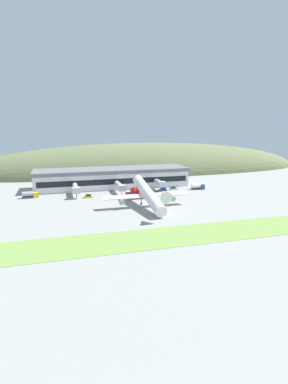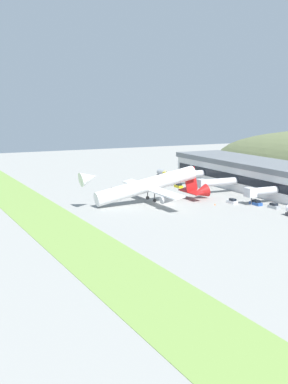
{
  "view_description": "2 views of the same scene",
  "coord_description": "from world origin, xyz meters",
  "px_view_note": "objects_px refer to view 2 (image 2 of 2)",
  "views": [
    {
      "loc": [
        -38.98,
        -122.06,
        32.71
      ],
      "look_at": [
        -4.88,
        -3.07,
        6.23
      ],
      "focal_mm": 28.0,
      "sensor_mm": 36.0,
      "label": 1
    },
    {
      "loc": [
        146.51,
        -79.49,
        32.97
      ],
      "look_at": [
        -2.61,
        -6.94,
        4.06
      ],
      "focal_mm": 50.0,
      "sensor_mm": 36.0,
      "label": 2
    }
  ],
  "objects_px": {
    "jetway_0": "(184,175)",
    "service_car_2": "(274,206)",
    "fuel_truck": "(163,174)",
    "traffic_cone_0": "(215,204)",
    "terminal_building": "(258,173)",
    "service_car_0": "(179,186)",
    "cargo_airplane": "(149,186)",
    "jetway_2": "(260,192)",
    "service_car_1": "(256,203)",
    "service_car_3": "(232,201)",
    "jetway_1": "(215,182)"
  },
  "relations": [
    {
      "from": "jetway_1",
      "to": "cargo_airplane",
      "type": "height_order",
      "value": "cargo_airplane"
    },
    {
      "from": "service_car_0",
      "to": "service_car_2",
      "type": "height_order",
      "value": "service_car_0"
    },
    {
      "from": "jetway_2",
      "to": "service_car_3",
      "type": "height_order",
      "value": "jetway_2"
    },
    {
      "from": "fuel_truck",
      "to": "cargo_airplane",
      "type": "bearing_deg",
      "value": -32.42
    },
    {
      "from": "cargo_airplane",
      "to": "fuel_truck",
      "type": "xyz_separation_m",
      "value": [
        -49.08,
        31.17,
        -4.08
      ]
    },
    {
      "from": "service_car_1",
      "to": "service_car_3",
      "type": "distance_m",
      "value": 7.45
    },
    {
      "from": "fuel_truck",
      "to": "traffic_cone_0",
      "type": "height_order",
      "value": "fuel_truck"
    },
    {
      "from": "jetway_1",
      "to": "fuel_truck",
      "type": "height_order",
      "value": "jetway_1"
    },
    {
      "from": "fuel_truck",
      "to": "traffic_cone_0",
      "type": "relative_size",
      "value": 13.02
    },
    {
      "from": "service_car_2",
      "to": "service_car_1",
      "type": "bearing_deg",
      "value": -165.4
    },
    {
      "from": "service_car_0",
      "to": "cargo_airplane",
      "type": "bearing_deg",
      "value": -46.44
    },
    {
      "from": "service_car_1",
      "to": "service_car_2",
      "type": "height_order",
      "value": "service_car_1"
    },
    {
      "from": "cargo_airplane",
      "to": "service_car_2",
      "type": "distance_m",
      "value": 39.31
    },
    {
      "from": "jetway_2",
      "to": "service_car_0",
      "type": "xyz_separation_m",
      "value": [
        -38.79,
        -7.52,
        -3.29
      ]
    },
    {
      "from": "jetway_1",
      "to": "jetway_2",
      "type": "relative_size",
      "value": 1.35
    },
    {
      "from": "service_car_3",
      "to": "traffic_cone_0",
      "type": "bearing_deg",
      "value": -92.32
    },
    {
      "from": "jetway_1",
      "to": "service_car_0",
      "type": "height_order",
      "value": "jetway_1"
    },
    {
      "from": "service_car_3",
      "to": "fuel_truck",
      "type": "xyz_separation_m",
      "value": [
        -61.1,
        7.37,
        0.84
      ]
    },
    {
      "from": "cargo_airplane",
      "to": "fuel_truck",
      "type": "bearing_deg",
      "value": 147.58
    },
    {
      "from": "jetway_1",
      "to": "fuel_truck",
      "type": "distance_m",
      "value": 43.29
    },
    {
      "from": "jetway_1",
      "to": "service_car_1",
      "type": "height_order",
      "value": "jetway_1"
    },
    {
      "from": "terminal_building",
      "to": "jetway_2",
      "type": "height_order",
      "value": "terminal_building"
    },
    {
      "from": "service_car_0",
      "to": "traffic_cone_0",
      "type": "relative_size",
      "value": 7.51
    },
    {
      "from": "service_car_1",
      "to": "jetway_2",
      "type": "bearing_deg",
      "value": 115.79
    },
    {
      "from": "jetway_0",
      "to": "service_car_3",
      "type": "height_order",
      "value": "jetway_0"
    },
    {
      "from": "terminal_building",
      "to": "jetway_2",
      "type": "relative_size",
      "value": 7.28
    },
    {
      "from": "fuel_truck",
      "to": "service_car_1",
      "type": "bearing_deg",
      "value": -1.8
    },
    {
      "from": "terminal_building",
      "to": "fuel_truck",
      "type": "bearing_deg",
      "value": -158.49
    },
    {
      "from": "terminal_building",
      "to": "service_car_3",
      "type": "xyz_separation_m",
      "value": [
        18.22,
        -24.26,
        -5.3
      ]
    },
    {
      "from": "jetway_0",
      "to": "service_car_2",
      "type": "bearing_deg",
      "value": 1.95
    },
    {
      "from": "cargo_airplane",
      "to": "service_car_2",
      "type": "height_order",
      "value": "cargo_airplane"
    },
    {
      "from": "jetway_1",
      "to": "cargo_airplane",
      "type": "distance_m",
      "value": 29.7
    },
    {
      "from": "jetway_0",
      "to": "cargo_airplane",
      "type": "relative_size",
      "value": 0.35
    },
    {
      "from": "jetway_0",
      "to": "jetway_1",
      "type": "xyz_separation_m",
      "value": [
        21.93,
        0.02,
        -0.0
      ]
    },
    {
      "from": "fuel_truck",
      "to": "jetway_1",
      "type": "bearing_deg",
      "value": -2.79
    },
    {
      "from": "service_car_0",
      "to": "jetway_1",
      "type": "bearing_deg",
      "value": 17.79
    },
    {
      "from": "cargo_airplane",
      "to": "traffic_cone_0",
      "type": "bearing_deg",
      "value": 55.9
    },
    {
      "from": "service_car_3",
      "to": "traffic_cone_0",
      "type": "distance_m",
      "value": 6.45
    },
    {
      "from": "service_car_0",
      "to": "fuel_truck",
      "type": "height_order",
      "value": "fuel_truck"
    },
    {
      "from": "terminal_building",
      "to": "traffic_cone_0",
      "type": "relative_size",
      "value": 147.1
    },
    {
      "from": "jetway_0",
      "to": "jetway_1",
      "type": "distance_m",
      "value": 21.93
    },
    {
      "from": "jetway_2",
      "to": "traffic_cone_0",
      "type": "relative_size",
      "value": 20.22
    },
    {
      "from": "terminal_building",
      "to": "jetway_0",
      "type": "distance_m",
      "value": 28.87
    },
    {
      "from": "service_car_0",
      "to": "service_car_3",
      "type": "distance_m",
      "value": 34.58
    },
    {
      "from": "service_car_1",
      "to": "service_car_2",
      "type": "distance_m",
      "value": 6.85
    },
    {
      "from": "jetway_0",
      "to": "service_car_0",
      "type": "relative_size",
      "value": 3.64
    },
    {
      "from": "terminal_building",
      "to": "service_car_0",
      "type": "height_order",
      "value": "terminal_building"
    },
    {
      "from": "jetway_1",
      "to": "traffic_cone_0",
      "type": "height_order",
      "value": "jetway_1"
    },
    {
      "from": "service_car_0",
      "to": "fuel_truck",
      "type": "xyz_separation_m",
      "value": [
        -26.52,
        7.45,
        0.82
      ]
    },
    {
      "from": "terminal_building",
      "to": "fuel_truck",
      "type": "relative_size",
      "value": 11.3
    }
  ]
}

